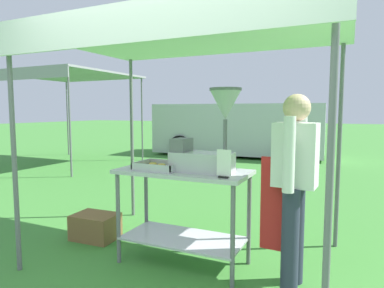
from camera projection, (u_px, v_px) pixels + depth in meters
ground_plane at (288, 177)px, 7.63m from camera, size 70.00×70.00×0.00m
stall_canopy at (187, 41)px, 3.19m from camera, size 2.85×2.04×2.22m
donut_cart at (183, 196)px, 3.24m from camera, size 1.26×0.60×0.92m
donut_tray at (161, 167)px, 3.24m from camera, size 0.42×0.34×0.07m
donut_fryer at (209, 139)px, 3.06m from camera, size 0.64×0.28×0.76m
menu_sign at (224, 166)px, 2.83m from camera, size 0.13×0.05×0.24m
vendor at (294, 181)px, 2.78m from camera, size 0.46×0.54×1.61m
supply_crate at (95, 227)px, 3.92m from camera, size 0.51×0.39×0.29m
van_silver at (238, 129)px, 11.23m from camera, size 5.49×2.32×1.69m
neighbour_tent at (65, 77)px, 9.25m from camera, size 3.15×3.08×2.48m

